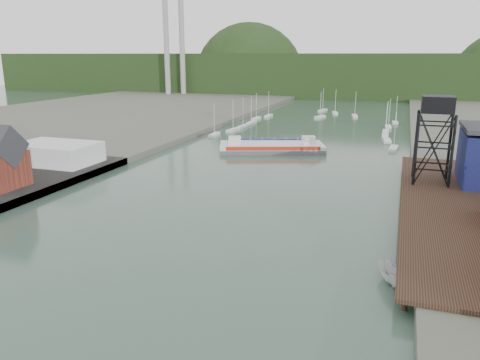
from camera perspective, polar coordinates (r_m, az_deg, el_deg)
The scene contains 9 objects.
ground at distance 51.42m, azimuth -19.33°, elevation -15.37°, with size 600.00×600.00×0.00m, color #2C4438.
east_pier at distance 82.70m, azimuth 23.80°, elevation -2.72°, with size 14.00×70.00×2.45m.
white_shed at distance 113.41m, azimuth -21.51°, elevation 3.08°, with size 18.00×12.00×4.50m, color silver.
lift_tower at distance 92.62m, azimuth 22.91°, elevation 7.89°, with size 6.50×6.50×16.00m.
marina_sailboats at distance 176.61m, azimuth 9.59°, elevation 6.71°, with size 57.71×92.65×0.90m.
smokestacks at distance 298.81m, azimuth -8.01°, elevation 15.80°, with size 11.20×8.20×60.00m.
distant_hills at distance 337.25m, azimuth 13.85°, elevation 12.08°, with size 500.00×120.00×80.00m.
chain_ferry at distance 127.14m, azimuth 3.87°, elevation 4.05°, with size 29.95×20.01×4.01m.
motorboat at distance 57.11m, azimuth 17.85°, elevation -10.89°, with size 2.01×5.35×2.07m, color silver.
Camera 1 is at (29.20, -33.93, 25.31)m, focal length 35.00 mm.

